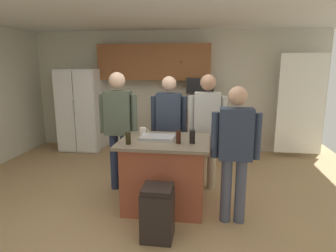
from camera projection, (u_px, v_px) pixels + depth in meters
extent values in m
plane|color=tan|center=(149.00, 202.00, 4.09)|extent=(7.04, 7.04, 0.00)
plane|color=white|center=(146.00, 4.00, 3.54)|extent=(7.04, 7.04, 0.00)
cube|color=beige|center=(174.00, 91.00, 6.53)|extent=(6.40, 0.10, 2.60)
cube|color=white|center=(301.00, 105.00, 5.82)|extent=(0.90, 0.06, 2.00)
cube|color=brown|center=(154.00, 62.00, 6.26)|extent=(2.40, 0.35, 0.75)
sphere|color=#4C3823|center=(181.00, 62.00, 5.99)|extent=(0.04, 0.04, 0.04)
cube|color=brown|center=(199.00, 132.00, 6.31)|extent=(1.80, 0.60, 0.90)
sphere|color=#4C3823|center=(221.00, 136.00, 5.94)|extent=(0.04, 0.04, 0.04)
cube|color=white|center=(82.00, 110.00, 6.50)|extent=(0.88, 0.70, 1.79)
cube|color=white|center=(65.00, 112.00, 6.17)|extent=(0.42, 0.04, 1.71)
cube|color=white|center=(85.00, 113.00, 6.11)|extent=(0.42, 0.04, 1.71)
cylinder|color=#B2B2B7|center=(74.00, 108.00, 6.10)|extent=(0.02, 0.02, 0.35)
cube|color=black|center=(200.00, 85.00, 6.12)|extent=(0.56, 0.40, 0.32)
cube|color=#9E4C33|center=(165.00, 175.00, 3.90)|extent=(1.02, 0.80, 0.89)
cube|color=#756651|center=(165.00, 141.00, 3.80)|extent=(1.16, 0.94, 0.04)
cylinder|color=#232D4C|center=(115.00, 162.00, 4.47)|extent=(0.13, 0.13, 0.87)
cylinder|color=#232D4C|center=(125.00, 162.00, 4.45)|extent=(0.13, 0.13, 0.87)
cube|color=#4C5647|center=(118.00, 113.00, 4.30)|extent=(0.38, 0.22, 0.65)
sphere|color=beige|center=(117.00, 80.00, 4.20)|extent=(0.23, 0.23, 0.23)
cylinder|color=#4C5647|center=(103.00, 114.00, 4.34)|extent=(0.09, 0.09, 0.58)
cylinder|color=#4C5647|center=(134.00, 114.00, 4.27)|extent=(0.09, 0.09, 0.58)
cylinder|color=#383842|center=(164.00, 157.00, 4.72)|extent=(0.13, 0.13, 0.83)
cylinder|color=#383842|center=(174.00, 158.00, 4.70)|extent=(0.13, 0.13, 0.83)
cube|color=#2D384C|center=(169.00, 113.00, 4.55)|extent=(0.38, 0.22, 0.62)
sphere|color=beige|center=(169.00, 84.00, 4.46)|extent=(0.23, 0.23, 0.23)
cylinder|color=#2D384C|center=(154.00, 114.00, 4.59)|extent=(0.09, 0.09, 0.56)
cylinder|color=#2D384C|center=(184.00, 115.00, 4.52)|extent=(0.09, 0.09, 0.56)
cylinder|color=#4C5166|center=(226.00, 190.00, 3.54)|extent=(0.13, 0.13, 0.80)
cylinder|color=#4C5166|center=(240.00, 191.00, 3.51)|extent=(0.13, 0.13, 0.80)
cube|color=#2D384C|center=(236.00, 134.00, 3.38)|extent=(0.38, 0.22, 0.60)
sphere|color=tan|center=(238.00, 96.00, 3.29)|extent=(0.22, 0.22, 0.22)
cylinder|color=#2D384C|center=(215.00, 135.00, 3.42)|extent=(0.09, 0.09, 0.54)
cylinder|color=#2D384C|center=(257.00, 136.00, 3.35)|extent=(0.09, 0.09, 0.54)
cylinder|color=tan|center=(200.00, 162.00, 4.49)|extent=(0.13, 0.13, 0.85)
cylinder|color=tan|center=(212.00, 162.00, 4.47)|extent=(0.13, 0.13, 0.85)
cube|color=#B7B7B2|center=(207.00, 114.00, 4.32)|extent=(0.38, 0.22, 0.64)
sphere|color=tan|center=(208.00, 82.00, 4.23)|extent=(0.23, 0.23, 0.23)
cylinder|color=#B7B7B2|center=(191.00, 115.00, 4.36)|extent=(0.09, 0.09, 0.57)
cylinder|color=#B7B7B2|center=(224.00, 116.00, 4.29)|extent=(0.09, 0.09, 0.57)
cylinder|color=#32170E|center=(178.00, 137.00, 3.62)|extent=(0.06, 0.06, 0.16)
cylinder|color=black|center=(128.00, 138.00, 3.58)|extent=(0.06, 0.06, 0.15)
cylinder|color=white|center=(143.00, 131.00, 4.09)|extent=(0.09, 0.09, 0.09)
torus|color=white|center=(147.00, 131.00, 4.08)|extent=(0.06, 0.01, 0.06)
cylinder|color=black|center=(192.00, 137.00, 3.61)|extent=(0.07, 0.07, 0.17)
cube|color=#B7B7BC|center=(158.00, 138.00, 3.84)|extent=(0.44, 0.30, 0.02)
cube|color=#A8A8AD|center=(158.00, 137.00, 3.83)|extent=(0.44, 0.30, 0.02)
cube|color=black|center=(158.00, 215.00, 3.21)|extent=(0.34, 0.34, 0.55)
cube|color=black|center=(157.00, 189.00, 3.15)|extent=(0.32, 0.32, 0.06)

